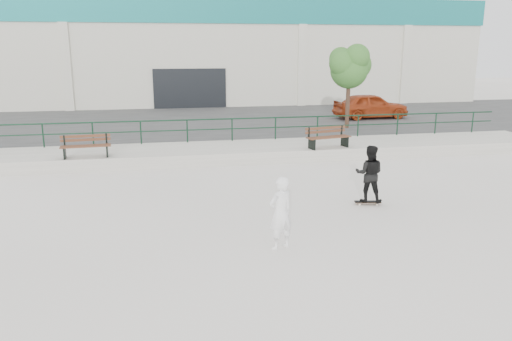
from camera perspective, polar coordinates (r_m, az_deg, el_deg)
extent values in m
plane|color=beige|center=(12.25, 0.08, -8.10)|extent=(120.00, 120.00, 0.00)
cube|color=#AEAB9F|center=(21.21, -4.89, 2.02)|extent=(30.00, 3.00, 0.50)
cube|color=#383838|center=(29.55, -6.71, 5.32)|extent=(60.00, 14.00, 0.50)
cylinder|color=#123320|center=(22.27, -5.32, 5.84)|extent=(28.00, 0.06, 0.06)
cylinder|color=#123320|center=(22.34, -5.30, 4.70)|extent=(28.00, 0.05, 0.05)
cylinder|color=#123320|center=(22.75, -23.15, 3.68)|extent=(0.06, 0.06, 1.00)
cylinder|color=#123320|center=(22.41, -18.15, 3.97)|extent=(0.06, 0.06, 1.00)
cylinder|color=#123320|center=(22.25, -13.02, 4.23)|extent=(0.06, 0.06, 1.00)
cylinder|color=#123320|center=(22.27, -7.86, 4.47)|extent=(0.06, 0.06, 1.00)
cylinder|color=#123320|center=(22.46, -2.75, 4.66)|extent=(0.06, 0.06, 1.00)
cylinder|color=#123320|center=(22.83, 2.24, 4.82)|extent=(0.06, 0.06, 1.00)
cylinder|color=#123320|center=(23.37, 7.03, 4.93)|extent=(0.06, 0.06, 1.00)
cylinder|color=#123320|center=(24.06, 11.59, 5.01)|extent=(0.06, 0.06, 1.00)
cylinder|color=#123320|center=(24.90, 15.86, 5.06)|extent=(0.06, 0.06, 1.00)
cylinder|color=#123320|center=(25.86, 19.84, 5.07)|extent=(0.06, 0.06, 1.00)
cylinder|color=#123320|center=(26.93, 23.51, 5.06)|extent=(0.06, 0.06, 1.00)
cube|color=silver|center=(43.21, -8.36, 12.93)|extent=(44.00, 16.00, 8.00)
cube|color=#187B7B|center=(43.28, -8.51, 17.04)|extent=(44.20, 16.20, 1.80)
cube|color=black|center=(35.29, -7.55, 8.88)|extent=(5.00, 0.15, 3.20)
cube|color=silver|center=(35.55, -20.82, 10.58)|extent=(0.60, 0.25, 6.20)
cube|color=silver|center=(36.53, 5.26, 11.47)|extent=(0.60, 0.25, 6.20)
cube|color=silver|center=(39.52, 16.68, 11.13)|extent=(0.60, 0.25, 6.20)
cube|color=#59301E|center=(19.89, -18.92, 2.56)|extent=(1.85, 0.27, 0.04)
cube|color=#59301E|center=(20.08, -18.89, 2.66)|extent=(1.85, 0.27, 0.04)
cube|color=#59301E|center=(20.26, -18.87, 2.76)|extent=(1.85, 0.27, 0.04)
cube|color=#59301E|center=(20.30, -18.90, 3.34)|extent=(1.85, 0.19, 0.10)
cube|color=#59301E|center=(20.28, -18.93, 3.74)|extent=(1.85, 0.19, 0.10)
cube|color=black|center=(20.18, -21.02, 1.88)|extent=(0.10, 0.52, 0.43)
cube|color=black|center=(20.37, -21.06, 3.19)|extent=(0.07, 0.06, 0.43)
cube|color=black|center=(20.09, -16.65, 2.17)|extent=(0.10, 0.52, 0.43)
cube|color=black|center=(20.27, -16.72, 3.49)|extent=(0.07, 0.06, 0.43)
cube|color=#59301E|center=(20.89, 8.58, 3.70)|extent=(1.89, 0.52, 0.04)
cube|color=#59301E|center=(21.05, 8.31, 3.79)|extent=(1.89, 0.52, 0.04)
cube|color=#59301E|center=(21.21, 8.04, 3.87)|extent=(1.89, 0.52, 0.04)
cube|color=#59301E|center=(21.25, 7.94, 4.45)|extent=(1.87, 0.44, 0.11)
cube|color=#59301E|center=(21.22, 7.95, 4.84)|extent=(1.87, 0.44, 0.11)
cube|color=black|center=(20.69, 6.40, 3.02)|extent=(0.17, 0.53, 0.44)
cube|color=black|center=(20.85, 6.06, 4.32)|extent=(0.07, 0.07, 0.44)
cube|color=black|center=(21.51, 10.10, 3.30)|extent=(0.17, 0.53, 0.44)
cube|color=black|center=(21.66, 9.75, 4.56)|extent=(0.07, 0.07, 0.44)
cylinder|color=#513628|center=(26.48, 10.43, 7.56)|extent=(0.21, 0.21, 2.57)
sphere|color=#316324|center=(26.35, 10.60, 11.27)|extent=(1.93, 1.93, 1.93)
sphere|color=#316324|center=(26.84, 11.45, 11.73)|extent=(1.50, 1.50, 1.50)
sphere|color=#316324|center=(25.99, 9.91, 11.98)|extent=(1.39, 1.39, 1.39)
sphere|color=#316324|center=(26.01, 11.47, 12.62)|extent=(1.29, 1.29, 1.29)
sphere|color=#316324|center=(26.62, 9.65, 12.49)|extent=(1.18, 1.18, 1.18)
imported|color=#9E3413|center=(30.53, 12.96, 7.23)|extent=(4.43, 1.91, 1.49)
cube|color=black|center=(15.37, 12.65, -3.49)|extent=(0.80, 0.33, 0.02)
cube|color=brown|center=(15.37, 12.65, -3.55)|extent=(0.80, 0.33, 0.01)
cube|color=#9E9DA3|center=(15.32, 11.70, -3.66)|extent=(0.09, 0.17, 0.03)
cube|color=#9E9DA3|center=(15.44, 13.58, -3.62)|extent=(0.09, 0.17, 0.03)
cylinder|color=beige|center=(15.24, 11.77, -3.82)|extent=(0.06, 0.03, 0.06)
cylinder|color=beige|center=(15.42, 11.62, -3.61)|extent=(0.06, 0.03, 0.06)
cylinder|color=beige|center=(15.36, 13.67, -3.79)|extent=(0.06, 0.03, 0.06)
cylinder|color=beige|center=(15.54, 13.49, -3.58)|extent=(0.06, 0.03, 0.06)
imported|color=black|center=(15.14, 12.82, -0.36)|extent=(1.03, 0.94, 1.71)
imported|color=white|center=(11.55, 2.82, -4.89)|extent=(0.75, 0.64, 1.74)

